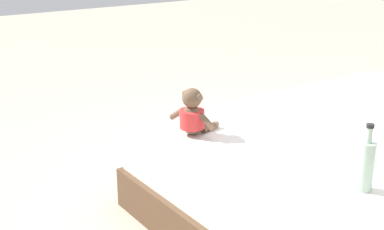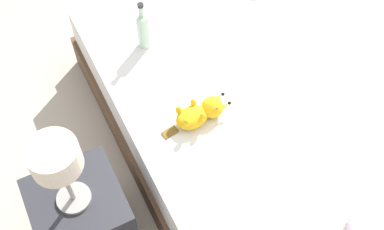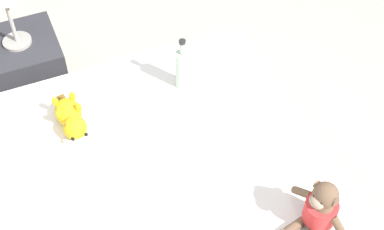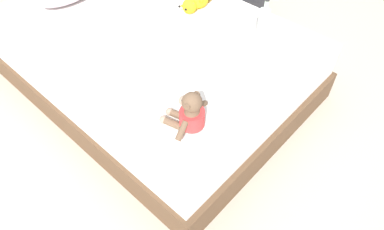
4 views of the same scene
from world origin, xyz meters
name	(u,v)px [view 1 (image 1 of 4)]	position (x,y,z in m)	size (l,w,h in m)	color
ground_plane	(356,204)	(0.00, 0.00, 0.00)	(16.00, 16.00, 0.00)	#B7A893
bed	(360,167)	(0.00, 0.00, 0.22)	(1.46, 2.08, 0.44)	brown
plush_monkey	(193,115)	(-0.42, -0.77, 0.54)	(0.29, 0.24, 0.24)	brown
glass_bottle	(366,165)	(0.44, -0.59, 0.54)	(0.06, 0.06, 0.27)	#B2D1B7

